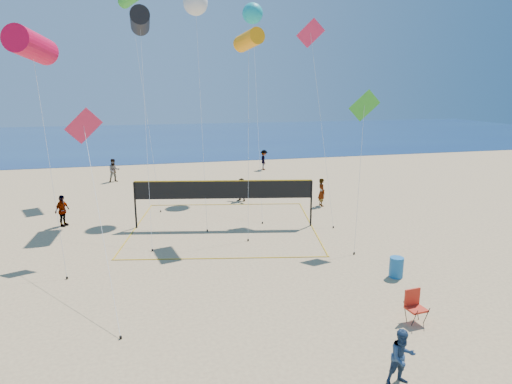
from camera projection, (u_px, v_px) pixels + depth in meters
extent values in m
cube|color=navy|center=(168.00, 137.00, 70.20)|extent=(140.00, 50.00, 0.03)
imported|color=navy|center=(402.00, 357.00, 11.85)|extent=(0.76, 0.60, 1.54)
imported|color=gray|center=(62.00, 211.00, 25.39)|extent=(0.93, 1.11, 1.77)
imported|color=gray|center=(241.00, 190.00, 31.06)|extent=(1.32, 1.39, 1.57)
imported|color=gray|center=(322.00, 192.00, 29.70)|extent=(0.44, 0.67, 1.83)
imported|color=gray|center=(114.00, 170.00, 37.25)|extent=(1.05, 0.90, 1.89)
imported|color=gray|center=(264.00, 160.00, 42.62)|extent=(0.94, 1.33, 1.87)
cube|color=red|center=(416.00, 309.00, 15.00)|extent=(0.65, 0.60, 0.06)
cube|color=red|center=(412.00, 297.00, 15.15)|extent=(0.60, 0.11, 0.59)
cylinder|color=black|center=(414.00, 319.00, 14.77)|extent=(0.05, 0.30, 0.77)
cylinder|color=black|center=(405.00, 313.00, 15.17)|extent=(0.05, 0.30, 0.77)
cylinder|color=black|center=(426.00, 317.00, 14.93)|extent=(0.05, 0.30, 0.77)
cylinder|color=black|center=(417.00, 311.00, 15.33)|extent=(0.05, 0.30, 0.77)
cylinder|color=#1861A1|center=(396.00, 267.00, 18.65)|extent=(0.68, 0.68, 0.85)
cylinder|color=black|center=(135.00, 205.00, 24.96)|extent=(0.10, 0.10, 2.59)
cylinder|color=black|center=(311.00, 203.00, 25.36)|extent=(0.10, 0.10, 2.59)
cube|color=black|center=(224.00, 190.00, 24.98)|extent=(9.50, 2.00, 0.97)
cube|color=gold|center=(224.00, 181.00, 24.86)|extent=(9.51, 2.01, 0.06)
cube|color=gold|center=(222.00, 258.00, 20.73)|extent=(9.71, 2.07, 0.02)
cube|color=gold|center=(226.00, 205.00, 30.18)|extent=(9.71, 2.07, 0.02)
cylinder|color=red|center=(31.00, 45.00, 19.29)|extent=(1.84, 2.99, 1.52)
cylinder|color=silver|center=(49.00, 159.00, 18.90)|extent=(1.06, 3.32, 9.29)
cylinder|color=black|center=(67.00, 278.00, 18.52)|extent=(0.08, 0.08, 0.10)
cylinder|color=black|center=(140.00, 21.00, 26.11)|extent=(1.12, 2.64, 1.44)
cylinder|color=silver|center=(146.00, 125.00, 23.89)|extent=(0.11, 7.39, 11.27)
cylinder|color=black|center=(152.00, 250.00, 21.66)|extent=(0.08, 0.08, 0.10)
cylinder|color=#FF980B|center=(249.00, 40.00, 23.52)|extent=(1.32, 2.21, 1.13)
cylinder|color=silver|center=(248.00, 139.00, 23.30)|extent=(0.71, 2.67, 9.93)
cylinder|color=black|center=(248.00, 240.00, 23.08)|extent=(0.08, 0.08, 0.10)
cube|color=#E72649|center=(84.00, 126.00, 20.42)|extent=(1.67, 0.24, 1.65)
cylinder|color=silver|center=(99.00, 212.00, 17.27)|extent=(1.52, 8.46, 5.88)
cylinder|color=black|center=(121.00, 338.00, 14.12)|extent=(0.08, 0.08, 0.10)
cube|color=green|center=(364.00, 106.00, 21.86)|extent=(1.55, 0.28, 1.55)
cylinder|color=silver|center=(359.00, 178.00, 21.55)|extent=(1.17, 1.98, 6.70)
cylinder|color=black|center=(354.00, 253.00, 21.24)|extent=(0.08, 0.08, 0.10)
cube|color=#EB2550|center=(311.00, 33.00, 27.32)|extent=(1.69, 0.47, 1.72)
cylinder|color=silver|center=(321.00, 126.00, 26.28)|extent=(0.18, 4.76, 10.72)
cylinder|color=black|center=(333.00, 227.00, 25.23)|extent=(0.08, 0.08, 0.10)
sphere|color=silver|center=(195.00, 3.00, 27.86)|extent=(1.56, 1.56, 1.50)
cylinder|color=silver|center=(201.00, 110.00, 26.24)|extent=(0.51, 6.32, 12.59)
cylinder|color=black|center=(207.00, 230.00, 24.62)|extent=(0.08, 0.08, 0.10)
sphere|color=#15ACB1|center=(253.00, 13.00, 32.21)|extent=(1.55, 1.55, 1.45)
cylinder|color=silver|center=(257.00, 107.00, 29.12)|extent=(1.71, 9.17, 12.64)
cylinder|color=black|center=(262.00, 223.00, 26.02)|extent=(0.08, 0.08, 0.10)
cylinder|color=silver|center=(144.00, 99.00, 29.97)|extent=(1.18, 6.84, 13.56)
cylinder|color=black|center=(161.00, 211.00, 28.42)|extent=(0.08, 0.08, 0.10)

